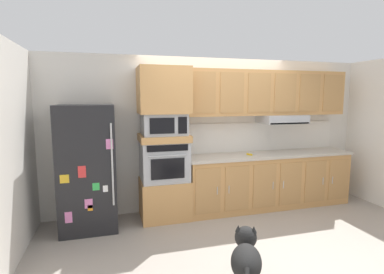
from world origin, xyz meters
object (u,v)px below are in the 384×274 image
refrigerator (88,167)px  dog (246,257)px  microwave (164,124)px  screwdriver (250,154)px  built_in_oven (164,161)px

refrigerator → dog: size_ratio=2.15×
refrigerator → microwave: bearing=3.5°
screwdriver → dog: screwdriver is taller
refrigerator → screwdriver: refrigerator is taller
built_in_oven → dog: bearing=-78.8°
built_in_oven → dog: (0.40, -2.01, -0.53)m
built_in_oven → screwdriver: size_ratio=4.24×
dog → screwdriver: bearing=-2.4°
screwdriver → dog: 2.27m
screwdriver → dog: bearing=-117.3°
dog → refrigerator: bearing=62.5°
refrigerator → microwave: (1.10, 0.07, 0.58)m
refrigerator → built_in_oven: bearing=3.5°
built_in_oven → dog: 2.12m
refrigerator → dog: 2.51m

